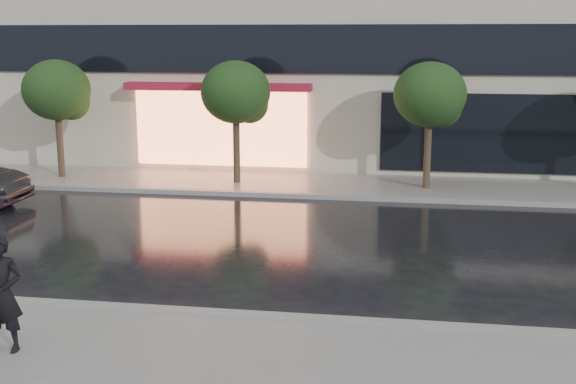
# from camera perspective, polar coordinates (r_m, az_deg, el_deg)

# --- Properties ---
(ground) EXTENTS (120.00, 120.00, 0.00)m
(ground) POSITION_cam_1_polar(r_m,az_deg,el_deg) (13.32, -0.96, -8.58)
(ground) COLOR black
(ground) RESTS_ON ground
(sidewalk_near) EXTENTS (60.00, 4.50, 0.12)m
(sidewalk_near) POSITION_cam_1_polar(r_m,az_deg,el_deg) (10.38, -4.12, -14.57)
(sidewalk_near) COLOR slate
(sidewalk_near) RESTS_ON ground
(sidewalk_far) EXTENTS (60.00, 3.50, 0.12)m
(sidewalk_far) POSITION_cam_1_polar(r_m,az_deg,el_deg) (23.10, 3.37, 0.55)
(sidewalk_far) COLOR slate
(sidewalk_far) RESTS_ON ground
(curb_near) EXTENTS (60.00, 0.25, 0.14)m
(curb_near) POSITION_cam_1_polar(r_m,az_deg,el_deg) (12.38, -1.77, -9.90)
(curb_near) COLOR gray
(curb_near) RESTS_ON ground
(curb_far) EXTENTS (60.00, 0.25, 0.14)m
(curb_far) POSITION_cam_1_polar(r_m,az_deg,el_deg) (21.39, 2.92, -0.36)
(curb_far) COLOR gray
(curb_far) RESTS_ON ground
(tree_far_west) EXTENTS (2.20, 2.20, 3.99)m
(tree_far_west) POSITION_cam_1_polar(r_m,az_deg,el_deg) (24.96, -17.66, 7.51)
(tree_far_west) COLOR #33261C
(tree_far_west) RESTS_ON ground
(tree_mid_west) EXTENTS (2.20, 2.20, 3.99)m
(tree_mid_west) POSITION_cam_1_polar(r_m,az_deg,el_deg) (22.94, -3.99, 7.69)
(tree_mid_west) COLOR #33261C
(tree_mid_west) RESTS_ON ground
(tree_mid_east) EXTENTS (2.20, 2.20, 3.99)m
(tree_mid_east) POSITION_cam_1_polar(r_m,az_deg,el_deg) (22.39, 11.29, 7.37)
(tree_mid_east) COLOR #33261C
(tree_mid_east) RESTS_ON ground
(pedestrian_with_umbrella) EXTENTS (0.86, 0.88, 2.35)m
(pedestrian_with_umbrella) POSITION_cam_1_polar(r_m,az_deg,el_deg) (11.37, -21.81, -4.95)
(pedestrian_with_umbrella) COLOR black
(pedestrian_with_umbrella) RESTS_ON sidewalk_near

